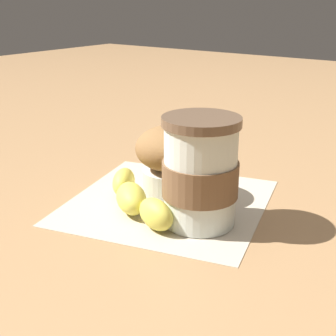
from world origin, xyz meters
The scene contains 5 objects.
ground_plane centered at (0.00, 0.00, 0.00)m, with size 3.00×3.00×0.00m, color #A87C51.
paper_napkin centered at (0.00, 0.00, 0.00)m, with size 0.24×0.24×0.00m, color beige.
coffee_cup centered at (-0.06, 0.03, 0.06)m, with size 0.09×0.09×0.12m.
muffin centered at (0.01, -0.02, 0.05)m, with size 0.09×0.09×0.09m.
banana centered at (0.01, 0.05, 0.02)m, with size 0.15×0.10×0.03m.
Camera 1 is at (-0.32, 0.44, 0.25)m, focal length 50.00 mm.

